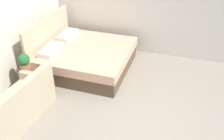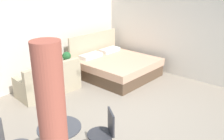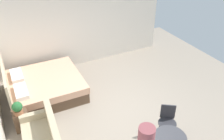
% 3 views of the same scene
% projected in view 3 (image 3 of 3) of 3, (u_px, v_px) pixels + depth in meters
% --- Properties ---
extents(ground_plane, '(9.04, 9.15, 0.02)m').
position_uv_depth(ground_plane, '(123.00, 111.00, 6.68)').
color(ground_plane, gray).
extents(wall_right, '(0.12, 6.15, 2.69)m').
position_uv_depth(wall_right, '(81.00, 28.00, 8.24)').
color(wall_right, silver).
rests_on(wall_right, ground).
extents(bed, '(2.05, 2.11, 1.21)m').
position_uv_depth(bed, '(43.00, 86.00, 7.13)').
color(bed, brown).
rests_on(bed, ground).
extents(nightstand, '(0.42, 0.36, 0.53)m').
position_uv_depth(nightstand, '(21.00, 119.00, 6.00)').
color(nightstand, brown).
rests_on(nightstand, ground).
extents(potted_plant, '(0.25, 0.25, 0.34)m').
position_uv_depth(potted_plant, '(17.00, 108.00, 5.69)').
color(potted_plant, '#935B3D').
rests_on(potted_plant, nightstand).
extents(cafe_chair_near_window, '(0.60, 0.60, 0.85)m').
position_uv_depth(cafe_chair_near_window, '(167.00, 119.00, 5.64)').
color(cafe_chair_near_window, '#2D2D33').
rests_on(cafe_chair_near_window, ground).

